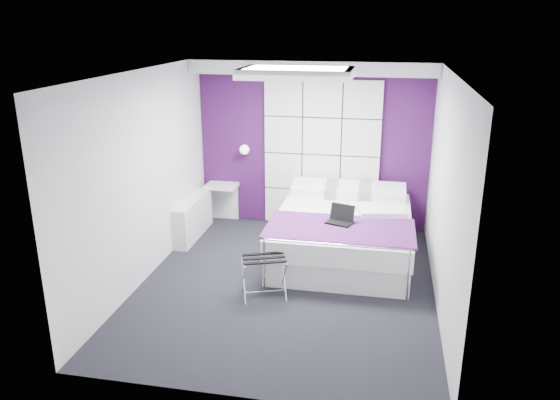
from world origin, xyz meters
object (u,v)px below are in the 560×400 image
luggage_rack (264,277)px  bed (343,233)px  wall_lamp (245,149)px  nightstand (222,186)px  radiator (193,218)px  laptop (340,218)px

luggage_rack → bed: bearing=38.8°
wall_lamp → nightstand: 0.73m
radiator → nightstand: 0.82m
nightstand → laptop: laptop is taller
wall_lamp → radiator: (-0.64, -0.76, -0.92)m
wall_lamp → luggage_rack: (0.84, -2.40, -0.97)m
wall_lamp → laptop: size_ratio=0.46×
radiator → bed: bed is taller
nightstand → luggage_rack: size_ratio=0.99×
bed → laptop: laptop is taller
radiator → laptop: (2.28, -0.68, 0.40)m
luggage_rack → laptop: laptop is taller
nightstand → luggage_rack: nightstand is taller
wall_lamp → nightstand: wall_lamp is taller
luggage_rack → laptop: size_ratio=1.54×
radiator → nightstand: size_ratio=2.41×
luggage_rack → wall_lamp: bearing=89.2°
wall_lamp → luggage_rack: size_ratio=0.30×
radiator → luggage_rack: radiator is taller
bed → luggage_rack: 1.58m
bed → laptop: 0.53m
luggage_rack → laptop: (0.80, 0.97, 0.45)m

